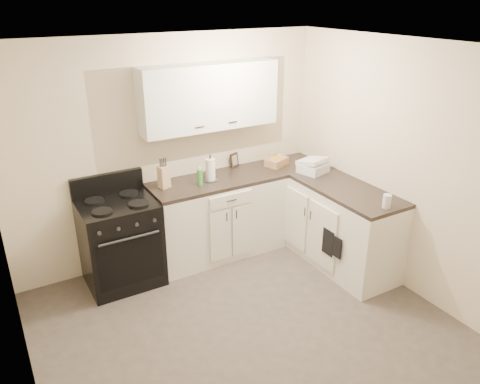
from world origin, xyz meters
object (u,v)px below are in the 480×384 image
wicker_basket (277,162)px  countertop_grill (313,168)px  knife_block (164,177)px  paper_towel (210,170)px  stove (121,243)px

wicker_basket → countertop_grill: size_ratio=0.93×
knife_block → wicker_basket: 1.44m
paper_towel → wicker_basket: (0.91, 0.04, -0.08)m
knife_block → wicker_basket: size_ratio=0.87×
knife_block → wicker_basket: knife_block is taller
countertop_grill → paper_towel: bearing=146.8°
stove → knife_block: size_ratio=3.87×
stove → wicker_basket: size_ratio=3.36×
countertop_grill → stove: bearing=155.8°
stove → wicker_basket: 2.06m
wicker_basket → countertop_grill: bearing=-60.2°
stove → paper_towel: 1.24m
paper_towel → countertop_grill: paper_towel is taller
wicker_basket → stove: bearing=-178.1°
knife_block → stove: bearing=174.2°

